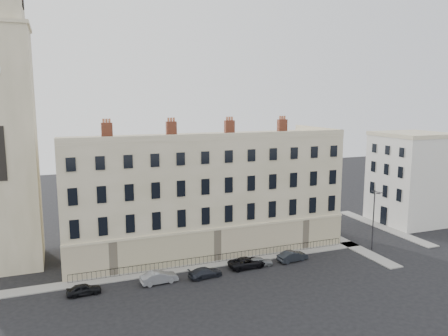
# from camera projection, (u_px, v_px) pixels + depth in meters

# --- Properties ---
(ground) EXTENTS (160.00, 160.00, 0.00)m
(ground) POSITION_uv_depth(u_px,v_px,m) (283.00, 272.00, 50.68)
(ground) COLOR black
(ground) RESTS_ON ground
(terrace) EXTENTS (36.22, 12.22, 17.00)m
(terrace) POSITION_uv_depth(u_px,v_px,m) (202.00, 192.00, 58.39)
(terrace) COLOR #BAB08A
(terrace) RESTS_ON ground
(adjacent_building) EXTENTS (10.00, 10.00, 14.00)m
(adjacent_building) POSITION_uv_depth(u_px,v_px,m) (411.00, 180.00, 70.01)
(adjacent_building) COLOR silver
(adjacent_building) RESTS_ON ground
(pavement_terrace) EXTENTS (48.00, 2.00, 0.12)m
(pavement_terrace) POSITION_uv_depth(u_px,v_px,m) (189.00, 268.00, 51.72)
(pavement_terrace) COLOR gray
(pavement_terrace) RESTS_ON ground
(pavement_east_return) EXTENTS (2.00, 24.00, 0.12)m
(pavement_east_return) POSITION_uv_depth(u_px,v_px,m) (336.00, 238.00, 62.66)
(pavement_east_return) COLOR gray
(pavement_east_return) RESTS_ON ground
(pavement_adjacent) EXTENTS (2.00, 20.00, 0.12)m
(pavement_adjacent) POSITION_uv_depth(u_px,v_px,m) (383.00, 227.00, 68.06)
(pavement_adjacent) COLOR gray
(pavement_adjacent) RESTS_ON ground
(railings) EXTENTS (35.00, 0.04, 0.96)m
(railings) POSITION_uv_depth(u_px,v_px,m) (219.00, 258.00, 53.43)
(railings) COLOR black
(railings) RESTS_ON ground
(car_a) EXTENTS (3.51, 1.58, 1.17)m
(car_a) POSITION_uv_depth(u_px,v_px,m) (84.00, 289.00, 44.63)
(car_a) COLOR black
(car_a) RESTS_ON ground
(car_b) EXTENTS (4.15, 1.73, 1.33)m
(car_b) POSITION_uv_depth(u_px,v_px,m) (159.00, 277.00, 47.44)
(car_b) COLOR gray
(car_b) RESTS_ON ground
(car_c) EXTENTS (4.09, 2.06, 1.14)m
(car_c) POSITION_uv_depth(u_px,v_px,m) (205.00, 273.00, 48.99)
(car_c) COLOR #22252E
(car_c) RESTS_ON ground
(car_d) EXTENTS (4.58, 2.25, 1.25)m
(car_d) POSITION_uv_depth(u_px,v_px,m) (247.00, 263.00, 51.82)
(car_d) COLOR black
(car_d) RESTS_ON ground
(car_e) EXTENTS (3.32, 1.59, 1.09)m
(car_e) POSITION_uv_depth(u_px,v_px,m) (259.00, 262.00, 52.34)
(car_e) COLOR gray
(car_e) RESTS_ON ground
(car_f) EXTENTS (4.07, 1.87, 1.29)m
(car_f) POSITION_uv_depth(u_px,v_px,m) (292.00, 256.00, 53.88)
(car_f) COLOR black
(car_f) RESTS_ON ground
(streetlamp) EXTENTS (0.82, 1.66, 8.12)m
(streetlamp) POSITION_uv_depth(u_px,v_px,m) (374.00, 217.00, 57.27)
(streetlamp) COLOR #2F2E33
(streetlamp) RESTS_ON ground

